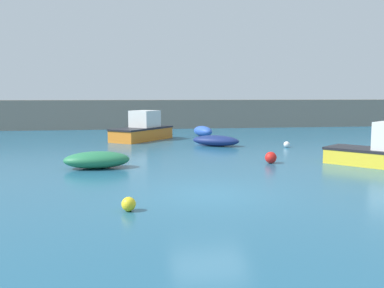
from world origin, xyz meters
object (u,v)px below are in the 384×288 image
at_px(rowboat_white_midwater, 216,141).
at_px(mooring_buoy_white, 287,144).
at_px(cabin_cruiser_white, 143,130).
at_px(mooring_buoy_yellow, 129,204).
at_px(rowboat_blue_near, 97,160).
at_px(fishing_dinghy_green, 203,131).
at_px(mooring_buoy_red, 271,158).

bearing_deg(rowboat_white_midwater, mooring_buoy_white, 13.28).
bearing_deg(cabin_cruiser_white, mooring_buoy_yellow, 34.92).
height_order(rowboat_white_midwater, rowboat_blue_near, rowboat_blue_near).
distance_m(cabin_cruiser_white, mooring_buoy_white, 10.38).
relative_size(cabin_cruiser_white, rowboat_white_midwater, 1.60).
relative_size(fishing_dinghy_green, mooring_buoy_white, 6.96).
distance_m(rowboat_white_midwater, mooring_buoy_yellow, 15.70).
distance_m(rowboat_blue_near, mooring_buoy_red, 8.04).
distance_m(fishing_dinghy_green, mooring_buoy_yellow, 21.97).
bearing_deg(mooring_buoy_white, mooring_buoy_yellow, -126.50).
bearing_deg(rowboat_blue_near, mooring_buoy_red, 177.66).
distance_m(rowboat_blue_near, mooring_buoy_yellow, 7.42).
bearing_deg(cabin_cruiser_white, rowboat_white_midwater, 83.89).
bearing_deg(fishing_dinghy_green, mooring_buoy_red, -13.74).
relative_size(rowboat_white_midwater, fishing_dinghy_green, 1.27).
bearing_deg(fishing_dinghy_green, mooring_buoy_white, 8.77).
bearing_deg(rowboat_blue_near, rowboat_white_midwater, -136.55).
relative_size(cabin_cruiser_white, rowboat_blue_near, 1.81).
height_order(cabin_cruiser_white, mooring_buoy_red, cabin_cruiser_white).
bearing_deg(rowboat_blue_near, mooring_buoy_yellow, 96.88).
bearing_deg(rowboat_blue_near, fishing_dinghy_green, -121.07).
bearing_deg(mooring_buoy_yellow, mooring_buoy_red, 47.88).
distance_m(fishing_dinghy_green, mooring_buoy_red, 13.72).
distance_m(rowboat_white_midwater, rowboat_blue_near, 10.11).
height_order(rowboat_white_midwater, fishing_dinghy_green, fishing_dinghy_green).
height_order(fishing_dinghy_green, mooring_buoy_white, fishing_dinghy_green).
xyz_separation_m(cabin_cruiser_white, rowboat_white_midwater, (4.42, -4.36, -0.41)).
relative_size(cabin_cruiser_white, mooring_buoy_white, 14.21).
distance_m(cabin_cruiser_white, mooring_buoy_yellow, 19.07).
height_order(rowboat_white_midwater, mooring_buoy_red, rowboat_white_midwater).
distance_m(rowboat_white_midwater, mooring_buoy_white, 4.41).
relative_size(fishing_dinghy_green, rowboat_blue_near, 0.88).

